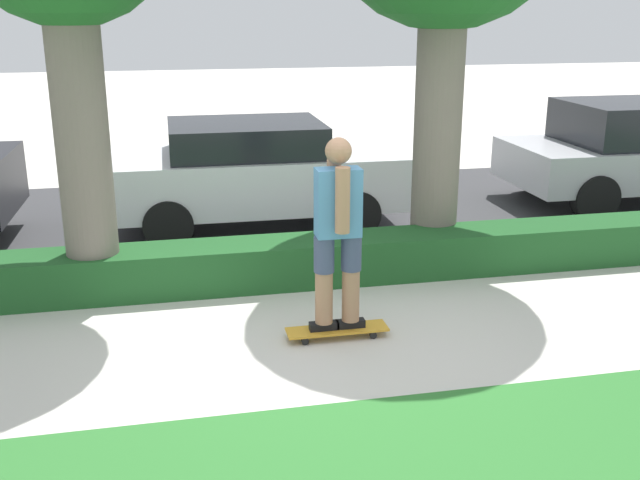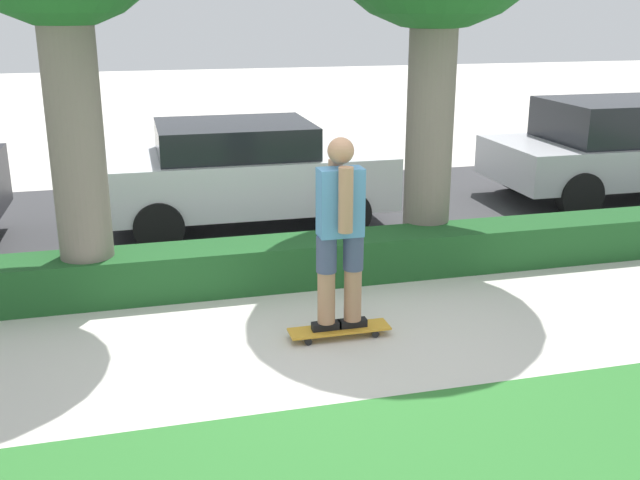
% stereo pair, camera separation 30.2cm
% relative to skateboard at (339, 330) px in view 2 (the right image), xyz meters
% --- Properties ---
extents(ground_plane, '(60.00, 60.00, 0.00)m').
position_rel_skateboard_xyz_m(ground_plane, '(-0.10, -0.15, -0.07)').
color(ground_plane, beige).
extents(street_asphalt, '(18.27, 5.00, 0.01)m').
position_rel_skateboard_xyz_m(street_asphalt, '(-0.10, 4.05, -0.07)').
color(street_asphalt, '#38383A').
rests_on(street_asphalt, ground_plane).
extents(hedge_row, '(18.27, 0.60, 0.47)m').
position_rel_skateboard_xyz_m(hedge_row, '(-0.10, 1.45, 0.17)').
color(hedge_row, '#1E5123').
rests_on(hedge_row, ground_plane).
extents(skateboard, '(0.91, 0.24, 0.09)m').
position_rel_skateboard_xyz_m(skateboard, '(0.00, 0.00, 0.00)').
color(skateboard, gold).
rests_on(skateboard, ground_plane).
extents(skater_person, '(0.50, 0.44, 1.72)m').
position_rel_skateboard_xyz_m(skater_person, '(-0.00, 0.00, 0.93)').
color(skater_person, black).
rests_on(skater_person, skateboard).
extents(parked_car_middle, '(3.82, 1.85, 1.40)m').
position_rel_skateboard_xyz_m(parked_car_middle, '(-0.26, 3.75, 0.67)').
color(parked_car_middle, silver).
rests_on(parked_car_middle, ground_plane).
extents(parked_car_rear, '(3.89, 1.93, 1.51)m').
position_rel_skateboard_xyz_m(parked_car_rear, '(5.50, 3.81, 0.71)').
color(parked_car_rear, '#B7B7BC').
rests_on(parked_car_rear, ground_plane).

